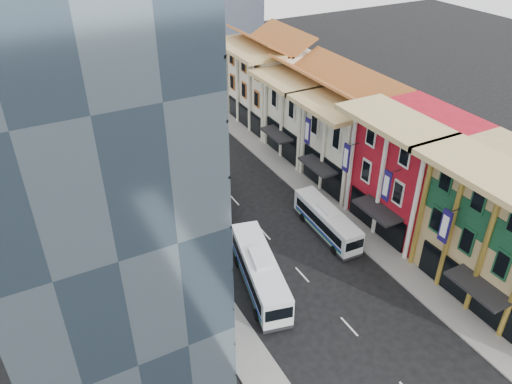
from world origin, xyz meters
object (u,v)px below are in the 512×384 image
bus_left_far (207,181)px  bus_right (327,221)px  bus_left_near (260,272)px  office_tower (67,150)px

bus_left_far → bus_right: 14.30m
bus_left_far → bus_right: (7.74, -12.01, -0.49)m
bus_left_near → bus_left_far: (1.91, 15.78, 0.25)m
office_tower → bus_left_near: (12.85, -3.59, -13.23)m
bus_left_far → bus_right: bus_left_far is taller
office_tower → bus_left_far: bearing=39.6°
bus_left_near → bus_left_far: bus_left_far is taller
bus_left_far → bus_right: bearing=-43.0°
office_tower → bus_left_near: size_ratio=2.72×
bus_left_far → bus_left_near: bearing=-82.7°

